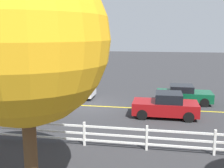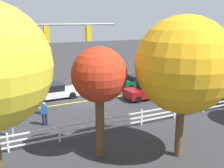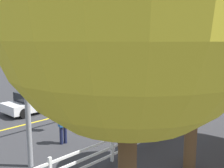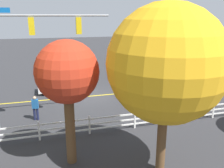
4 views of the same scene
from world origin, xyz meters
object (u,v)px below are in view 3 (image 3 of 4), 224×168
Objects in this scene: car_2 at (125,85)px; car_3 at (164,78)px; car_0 at (36,102)px; tree_2 at (195,53)px; pedestrian at (63,125)px; car_1 at (149,92)px; tree_3 at (129,5)px.

car_2 is 6.11m from car_3.
car_0 is 0.73× the size of tree_2.
car_0 is 6.33m from pedestrian.
tree_3 reaches higher than car_1.
car_0 is 8.63m from car_1.
car_2 is 15.26m from tree_2.
tree_3 is (20.55, 12.36, 4.80)m from car_3.
car_3 is at bearing -144.24° from tree_2.
tree_3 reaches higher than car_0.
car_3 is 0.54× the size of tree_3.
car_0 is 2.54× the size of pedestrian.
car_2 is at bearing 175.91° from car_3.
tree_2 is 0.74× the size of tree_3.
car_0 is at bearing -112.68° from tree_3.
car_3 is at bearing 118.49° from pedestrian.
car_0 is 9.16m from car_2.
tree_2 is at bearing -128.99° from car_2.
car_1 is 8.24m from car_3.
car_3 is at bearing -2.35° from car_0.
car_0 is at bearing -25.70° from car_1.
car_3 is at bearing -155.37° from car_1.
pedestrian reaches higher than car_2.
tree_3 is at bearing -15.41° from pedestrian.
car_1 is 0.68× the size of tree_2.
car_0 is 12.06m from tree_2.
pedestrian is at bearing -110.38° from car_0.
car_1 is 11.74m from tree_2.
pedestrian reaches higher than car_1.
car_1 is at bearing -109.96° from car_2.
pedestrian reaches higher than car_0.
pedestrian is at bearing 12.77° from car_1.
car_2 is at bearing -129.50° from tree_2.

